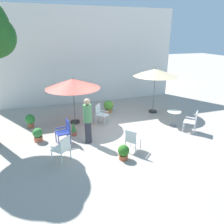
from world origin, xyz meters
The scene contains 16 objects.
ground_plane centered at (0.00, 0.00, 0.00)m, with size 60.00×60.00×0.00m, color #B2A598.
villa_facade centered at (0.00, 4.58, 2.71)m, with size 10.78×0.30×5.43m, color white.
patio_umbrella_0 centered at (-1.37, 1.42, 1.90)m, with size 2.47×2.47×2.18m.
patio_umbrella_1 centered at (2.86, 1.55, 2.13)m, with size 2.26×2.26×2.39m.
cafe_table_0 centered at (2.84, -0.40, 0.50)m, with size 0.60×0.60×0.72m.
patio_chair_0 centered at (-2.27, -1.73, 0.52)m, with size 0.67×0.67×0.90m.
patio_chair_1 centered at (-2.05, -0.44, 0.53)m, with size 0.56×0.53×0.93m.
patio_chair_2 centered at (-0.23, 0.98, 0.52)m, with size 0.66×0.66×0.93m.
patio_chair_3 centered at (3.26, -1.16, 0.53)m, with size 0.66×0.66×0.94m.
patio_chair_4 centered at (0.16, -1.87, 0.51)m, with size 0.65×0.65×0.87m.
potted_plant_0 centered at (-1.63, 0.09, 0.29)m, with size 0.23×0.23×0.62m.
potted_plant_1 centered at (0.59, 2.32, 0.35)m, with size 0.53×0.53×0.65m.
potted_plant_2 centered at (-3.06, 0.03, 0.29)m, with size 0.39×0.39×0.56m.
potted_plant_3 centered at (-3.37, 1.50, 0.36)m, with size 0.44×0.44×0.63m.
potted_plant_4 centered at (-0.32, -2.25, 0.28)m, with size 0.39×0.40×0.53m.
standing_person centered at (-1.18, -0.69, 0.93)m, with size 0.42×0.42×1.79m.
Camera 1 is at (-2.66, -8.09, 4.06)m, focal length 34.33 mm.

